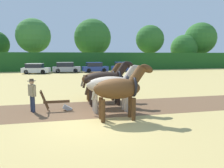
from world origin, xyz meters
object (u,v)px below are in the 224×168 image
at_px(tree_center_right, 150,39).
at_px(parked_car_center, 124,67).
at_px(farmer_beside_team, 106,81).
at_px(parked_car_center_left, 95,67).
at_px(tree_far_right, 200,39).
at_px(draft_horse_trail_right, 102,79).
at_px(parked_car_left, 66,68).
at_px(tree_center_left, 33,36).
at_px(farmer_at_plow, 32,93).
at_px(tree_center, 93,38).
at_px(draft_horse_lead_right, 113,85).
at_px(draft_horse_trail_left, 107,79).
at_px(draft_horse_lead_left, 120,88).
at_px(plow, 59,104).
at_px(tree_right, 184,48).
at_px(parked_car_far_left, 36,69).

relative_size(tree_center_right, parked_car_center, 2.19).
height_order(tree_center_right, farmer_beside_team, tree_center_right).
bearing_deg(parked_car_center_left, tree_far_right, 17.30).
xyz_separation_m(tree_far_right, draft_horse_trail_right, (-29.41, -31.78, -5.13)).
bearing_deg(parked_car_left, tree_center_right, 29.37).
xyz_separation_m(tree_center_left, farmer_at_plow, (2.90, -31.90, -5.22)).
bearing_deg(draft_horse_trail_right, tree_center, 83.21).
distance_m(draft_horse_lead_right, draft_horse_trail_left, 1.39).
relative_size(draft_horse_lead_left, draft_horse_lead_right, 0.93).
relative_size(tree_far_right, farmer_at_plow, 6.28).
distance_m(tree_center, parked_car_center_left, 12.28).
xyz_separation_m(farmer_at_plow, parked_car_center_left, (6.90, 23.19, -0.17)).
height_order(draft_horse_lead_left, plow, draft_horse_lead_left).
bearing_deg(plow, draft_horse_trail_left, 15.41).
distance_m(tree_right, farmer_beside_team, 39.02).
xyz_separation_m(plow, parked_car_center, (10.57, 23.80, 0.43)).
bearing_deg(farmer_at_plow, draft_horse_lead_right, -41.26).
distance_m(draft_horse_trail_right, plow, 3.41).
xyz_separation_m(tree_center, farmer_beside_team, (-3.90, -30.54, -5.26)).
relative_size(tree_far_right, draft_horse_trail_right, 3.49).
relative_size(tree_center_right, farmer_at_plow, 5.56).
bearing_deg(parked_car_far_left, draft_horse_trail_right, -63.29).
xyz_separation_m(tree_far_right, plow, (-31.97, -33.81, -6.11)).
height_order(tree_far_right, parked_car_left, tree_far_right).
xyz_separation_m(plow, parked_car_center_left, (5.66, 23.25, 0.44)).
bearing_deg(parked_car_center_left, draft_horse_lead_right, -102.08).
relative_size(tree_center, parked_car_left, 2.33).
distance_m(farmer_beside_team, parked_car_center, 21.48).
relative_size(tree_center_right, draft_horse_trail_right, 3.09).
xyz_separation_m(tree_center_left, plow, (4.13, -31.96, -5.83)).
distance_m(draft_horse_trail_left, draft_horse_trail_right, 1.39).
bearing_deg(parked_car_center, tree_right, 31.44).
bearing_deg(draft_horse_lead_right, draft_horse_lead_left, -89.92).
bearing_deg(tree_right, draft_horse_trail_left, -127.40).
height_order(draft_horse_trail_right, farmer_beside_team, draft_horse_trail_right).
bearing_deg(parked_car_far_left, tree_center, 59.54).
height_order(parked_car_far_left, parked_car_center_left, parked_car_center_left).
distance_m(tree_center_left, farmer_at_plow, 32.45).
bearing_deg(farmer_at_plow, plow, -31.89).
bearing_deg(tree_right, draft_horse_lead_right, -126.30).
distance_m(farmer_beside_team, parked_car_left, 20.09).
bearing_deg(draft_horse_trail_left, parked_car_far_left, 105.62).
height_order(draft_horse_lead_left, parked_car_left, draft_horse_lead_left).
relative_size(draft_horse_lead_right, farmer_beside_team, 1.83).
xyz_separation_m(tree_center, draft_horse_lead_left, (-4.61, -36.31, -4.85)).
relative_size(plow, farmer_at_plow, 0.95).
bearing_deg(draft_horse_lead_left, draft_horse_trail_left, 90.01).
distance_m(tree_right, parked_car_center_left, 24.74).
height_order(parked_car_center_left, parked_car_center, parked_car_center_left).
xyz_separation_m(draft_horse_trail_right, plow, (-2.56, -2.03, -0.98)).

